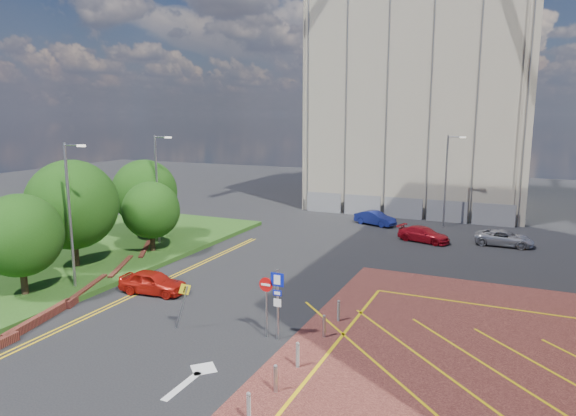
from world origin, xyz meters
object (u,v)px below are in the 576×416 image
Objects in this scene: sign_cluster at (273,296)px; car_red_left at (153,282)px; tree_b at (72,205)px; lamp_back at (447,177)px; tree_a at (20,235)px; lamp_left_near at (70,210)px; tree_c at (151,210)px; lamp_left_far at (158,185)px; car_silver_back at (504,238)px; car_blue_back at (375,218)px; warning_sign at (183,301)px; car_red_back at (424,234)px; tree_d at (145,192)px.

sign_cluster reaches higher than car_red_left.
tree_b is 1.78× the size of car_red_left.
tree_a is at bearing -122.85° from lamp_back.
lamp_left_near is 30.80m from lamp_back.
tree_c is 8.67m from car_red_left.
lamp_left_far is 2.50× the size of sign_cluster.
tree_b is 0.84× the size of lamp_left_near.
tree_b is at bearing 106.70° from tree_a.
lamp_back is (16.50, 26.00, -0.30)m from lamp_left_near.
car_silver_back is (23.09, 22.83, -2.92)m from tree_a.
warning_sign is at bearing -165.43° from car_blue_back.
lamp_left_far is at bearing 133.54° from car_red_back.
tree_c is 26.11m from car_silver_back.
lamp_back is 2.11× the size of car_red_left.
tree_d is 1.61× the size of car_red_left.
lamp_left_far reaches higher than tree_a.
tree_d is 1.61× the size of car_blue_back.
tree_c is 20.12m from car_blue_back.
warning_sign is at bearing -45.69° from tree_c.
car_red_left is (6.10, -8.47, -4.02)m from lamp_left_far.
car_blue_back is at bearing 56.73° from tree_b.
tree_d is at bearing 100.89° from tree_a.
lamp_left_far is at bearing 81.23° from tree_b.
car_blue_back is 11.24m from car_silver_back.
tree_c is 8.20m from lamp_left_near.
car_red_left reaches higher than car_silver_back.
warning_sign reaches higher than car_red_back.
tree_b is 4.32m from lamp_left_near.
car_silver_back is (22.59, 12.83, -2.61)m from tree_c.
tree_b is 1.78× the size of car_blue_back.
lamp_back reaches higher than tree_a.
tree_a is at bearing 174.02° from car_blue_back.
tree_d reaches higher than car_red_left.
lamp_left_near is 1.98× the size of car_red_back.
lamp_left_near is at bearing -78.69° from lamp_left_far.
tree_b is at bearing 157.20° from warning_sign.
tree_b is 2.11× the size of sign_cluster.
tree_a is at bearing -79.11° from tree_d.
tree_a is 5.27m from tree_b.
tree_c is at bearing 134.31° from warning_sign.
tree_c is at bearing -65.29° from lamp_left_far.
lamp_left_far reaches higher than tree_c.
sign_cluster is 0.76× the size of car_silver_back.
tree_d is 21.87m from car_red_back.
car_red_back is (15.77, 19.58, -4.07)m from lamp_left_near.
tree_c is 1.16× the size of car_silver_back.
lamp_left_far is 18.58m from sign_cluster.
tree_c is 25.19m from lamp_back.
lamp_left_far reaches higher than warning_sign.
tree_a is 1.28× the size of car_silver_back.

